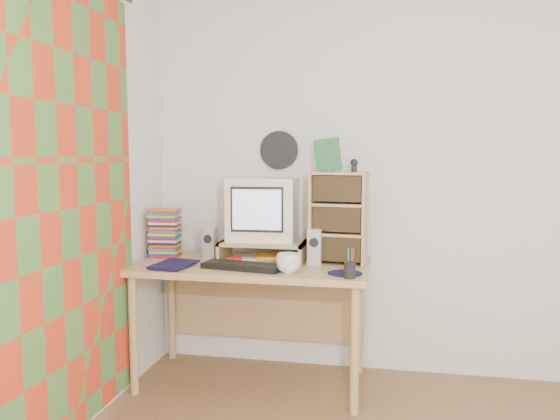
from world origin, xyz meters
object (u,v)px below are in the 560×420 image
at_px(crt_monitor, 263,209).
at_px(keyboard, 242,266).
at_px(diary, 159,261).
at_px(desk, 254,282).
at_px(cd_rack, 339,218).
at_px(dvd_stack, 165,237).
at_px(mug, 288,263).

bearing_deg(crt_monitor, keyboard, -100.83).
relative_size(keyboard, diary, 1.88).
bearing_deg(desk, cd_rack, 5.01).
distance_m(dvd_stack, mug, 0.92).
xyz_separation_m(desk, cd_rack, (0.51, 0.04, 0.41)).
xyz_separation_m(cd_rack, mug, (-0.25, -0.33, -0.22)).
height_order(dvd_stack, diary, dvd_stack).
bearing_deg(diary, dvd_stack, 113.18).
height_order(crt_monitor, cd_rack, cd_rack).
xyz_separation_m(desk, mug, (0.27, -0.29, 0.19)).
height_order(desk, keyboard, keyboard).
bearing_deg(desk, keyboard, -93.11).
relative_size(crt_monitor, diary, 1.66).
bearing_deg(dvd_stack, mug, -26.58).
xyz_separation_m(cd_rack, diary, (-1.03, -0.28, -0.25)).
height_order(crt_monitor, dvd_stack, crt_monitor).
bearing_deg(mug, cd_rack, 53.53).
distance_m(desk, mug, 0.44).
height_order(keyboard, dvd_stack, dvd_stack).
distance_m(cd_rack, mug, 0.47).
relative_size(crt_monitor, dvd_stack, 1.60).
bearing_deg(diary, desk, 32.31).
bearing_deg(keyboard, crt_monitor, 91.47).
bearing_deg(crt_monitor, mug, -60.88).
bearing_deg(diary, keyboard, 8.13).
xyz_separation_m(crt_monitor, diary, (-0.56, -0.32, -0.29)).
bearing_deg(cd_rack, crt_monitor, -178.59).
bearing_deg(mug, crt_monitor, 121.51).
xyz_separation_m(keyboard, diary, (-0.51, -0.00, 0.01)).
xyz_separation_m(dvd_stack, cd_rack, (1.11, 0.01, 0.15)).
distance_m(desk, diary, 0.59).
xyz_separation_m(desk, crt_monitor, (0.03, 0.09, 0.45)).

